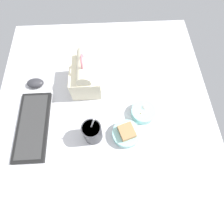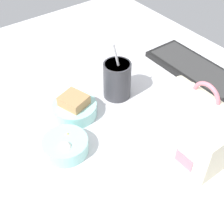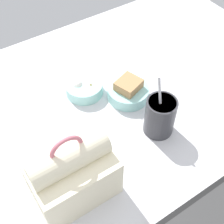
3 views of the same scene
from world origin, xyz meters
TOP-DOWN VIEW (x-y plane):
  - desk_surface at (0.00, 0.00)cm, footprint 140.00×110.00cm
  - keyboard at (0.09, 34.56)cm, footprint 35.32×14.58cm
  - lunch_bag at (22.93, 8.48)cm, footprint 19.36×15.05cm
  - soup_cup at (-6.36, 5.47)cm, footprint 8.51×8.51cm
  - bento_bowl_sandwich at (-6.67, -9.86)cm, footprint 13.02×13.02cm
  - bento_bowl_snacks at (3.84, -19.09)cm, footprint 11.90×11.90cm

SIDE VIEW (x-z plane):
  - desk_surface at x=0.00cm, z-range 0.00..2.00cm
  - keyboard at x=0.09cm, z-range 1.97..4.07cm
  - bento_bowl_snacks at x=3.84cm, z-range 1.53..6.71cm
  - bento_bowl_sandwich at x=-6.67cm, z-range 1.15..7.86cm
  - soup_cup at x=-6.36cm, z-range -1.67..17.87cm
  - lunch_bag at x=22.93cm, z-range -0.72..20.69cm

